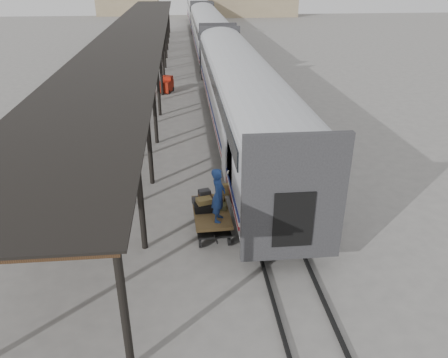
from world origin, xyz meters
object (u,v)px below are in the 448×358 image
Objects in this scene: luggage_tug at (166,85)px; pedestrian at (135,88)px; baggage_cart at (211,216)px; porter at (218,195)px.

luggage_tug is 1.01× the size of pedestrian.
porter reaches higher than baggage_cart.
luggage_tug is at bearing 22.15° from porter.
baggage_cart is 1.28× the size of porter.
baggage_cart is at bearing 33.47° from porter.
porter is (2.26, -20.66, 1.28)m from luggage_tug.
baggage_cart is at bearing -65.84° from luggage_tug.
porter is at bearing 115.47° from pedestrian.
porter is at bearing -74.63° from baggage_cart.
pedestrian is at bearing 100.87° from baggage_cart.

